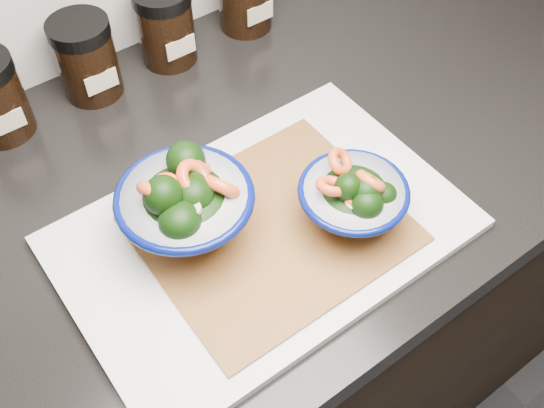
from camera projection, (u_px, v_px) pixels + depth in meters
cabinet at (200, 371)px, 1.13m from camera, size 3.43×0.58×0.86m
countertop at (167, 217)px, 0.78m from camera, size 3.50×0.60×0.04m
cutting_board at (262, 232)px, 0.73m from camera, size 0.45×0.30×0.01m
bamboo_mat at (272, 229)px, 0.73m from camera, size 0.28×0.24×0.00m
bowl_left at (186, 205)px, 0.68m from camera, size 0.15×0.15×0.11m
bowl_right at (354, 199)px, 0.70m from camera, size 0.12×0.12×0.09m
spice_jar_b at (86, 58)px, 0.85m from camera, size 0.08×0.08×0.11m
spice_jar_c at (166, 26)px, 0.89m from camera, size 0.08×0.08×0.11m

